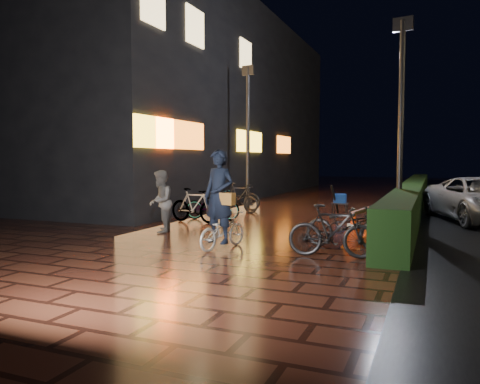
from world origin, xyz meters
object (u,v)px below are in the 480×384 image
at_px(traffic_barrier, 364,225).
at_px(cart_assembly, 339,200).
at_px(bystander_person, 160,201).
at_px(cyclist, 221,212).

bearing_deg(traffic_barrier, cart_assembly, 106.61).
bearing_deg(cart_assembly, bystander_person, -122.85).
distance_m(traffic_barrier, cart_assembly, 5.05).
xyz_separation_m(bystander_person, traffic_barrier, (4.90, 0.52, -0.40)).
bearing_deg(bystander_person, traffic_barrier, 74.60).
bearing_deg(bystander_person, cart_assembly, 125.67).
relative_size(bystander_person, cart_assembly, 1.56).
xyz_separation_m(bystander_person, cart_assembly, (3.46, 5.36, -0.27)).
height_order(bystander_person, cyclist, cyclist).
height_order(bystander_person, traffic_barrier, bystander_person).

